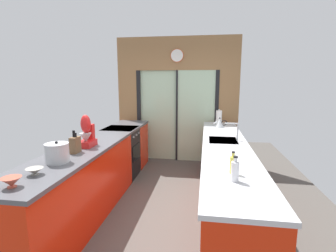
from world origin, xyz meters
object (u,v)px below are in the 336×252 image
at_px(kettle, 220,123).
at_px(oven_range, 121,152).
at_px(knife_block, 75,145).
at_px(soap_bottle_far, 233,165).
at_px(stock_pot, 57,153).
at_px(paper_towel_roll, 219,118).
at_px(soap_bottle_near, 235,171).
at_px(mixing_bowl_near, 11,182).
at_px(mixing_bowl_far, 35,171).
at_px(stand_mixer, 87,134).

bearing_deg(kettle, oven_range, -169.20).
bearing_deg(knife_block, soap_bottle_far, -13.50).
bearing_deg(knife_block, stock_pot, -89.99).
distance_m(oven_range, kettle, 1.91).
bearing_deg(paper_towel_roll, stock_pot, -123.49).
height_order(soap_bottle_near, paper_towel_roll, paper_towel_roll).
bearing_deg(stock_pot, kettle, 52.87).
distance_m(mixing_bowl_near, paper_towel_roll, 3.77).
xyz_separation_m(mixing_bowl_far, soap_bottle_far, (1.78, 0.30, 0.05)).
relative_size(knife_block, kettle, 1.08).
relative_size(mixing_bowl_far, soap_bottle_far, 0.72).
bearing_deg(paper_towel_roll, stand_mixer, -131.37).
relative_size(oven_range, stand_mixer, 2.19).
xyz_separation_m(knife_block, stand_mixer, (0.00, 0.30, 0.06)).
bearing_deg(soap_bottle_far, mixing_bowl_near, -162.05).
distance_m(knife_block, kettle, 2.67).
bearing_deg(stock_pot, knife_block, 90.01).
bearing_deg(stand_mixer, soap_bottle_near, -27.05).
height_order(stock_pot, soap_bottle_near, stock_pot).
xyz_separation_m(mixing_bowl_near, kettle, (1.78, 2.99, 0.04)).
height_order(stand_mixer, soap_bottle_far, stand_mixer).
xyz_separation_m(soap_bottle_near, paper_towel_roll, (0.00, 2.93, 0.04)).
bearing_deg(kettle, stock_pot, -127.13).
xyz_separation_m(knife_block, soap_bottle_near, (1.78, -0.61, -0.01)).
distance_m(mixing_bowl_near, soap_bottle_near, 1.82).
xyz_separation_m(stand_mixer, paper_towel_roll, (1.78, 2.02, -0.02)).
relative_size(mixing_bowl_far, knife_block, 0.56).
height_order(oven_range, soap_bottle_far, soap_bottle_far).
distance_m(knife_block, paper_towel_roll, 2.93).
distance_m(knife_block, soap_bottle_near, 1.88).
height_order(knife_block, kettle, knife_block).
distance_m(knife_block, stock_pot, 0.37).
xyz_separation_m(stock_pot, paper_towel_roll, (1.78, 2.69, 0.03)).
bearing_deg(mixing_bowl_near, stock_pot, 90.00).
xyz_separation_m(stock_pot, soap_bottle_far, (1.78, -0.06, -0.02)).
bearing_deg(knife_block, kettle, 48.09).
height_order(mixing_bowl_near, soap_bottle_near, soap_bottle_near).
xyz_separation_m(mixing_bowl_far, stock_pot, (-0.00, 0.36, 0.07)).
bearing_deg(mixing_bowl_far, soap_bottle_far, 9.62).
height_order(stock_pot, soap_bottle_far, stock_pot).
relative_size(mixing_bowl_far, soap_bottle_near, 0.69).
bearing_deg(stand_mixer, knife_block, -90.01).
height_order(stock_pot, paper_towel_roll, paper_towel_roll).
xyz_separation_m(mixing_bowl_far, soap_bottle_near, (1.78, 0.12, 0.06)).
relative_size(stand_mixer, stock_pot, 1.74).
bearing_deg(soap_bottle_far, stand_mixer, 157.76).
xyz_separation_m(oven_range, knife_block, (0.02, -1.64, 0.56)).
xyz_separation_m(kettle, soap_bottle_near, (-0.00, -2.59, 0.01)).
bearing_deg(oven_range, paper_towel_roll, 20.71).
bearing_deg(soap_bottle_far, knife_block, 166.50).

